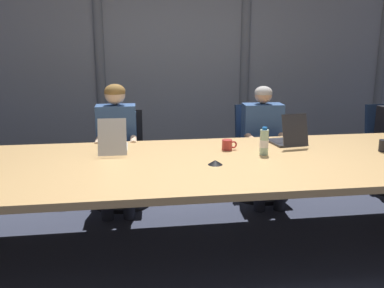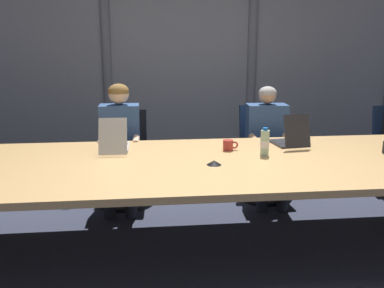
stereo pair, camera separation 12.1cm
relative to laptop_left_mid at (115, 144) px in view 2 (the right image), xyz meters
The scene contains 12 objects.
ground_plane 1.16m from the laptop_left_mid, 27.79° to the right, with size 14.86×14.86×0.00m, color #383D51.
conference_table 0.88m from the laptop_left_mid, 27.79° to the right, with size 5.19×1.48×0.72m.
curtain_backdrop 2.26m from the laptop_left_mid, 69.32° to the left, with size 7.43×0.17×2.93m.
laptop_left_mid is the anchor object (origin of this frame).
laptop_center 1.51m from the laptop_left_mid, ahead, with size 0.28×0.40×0.29m.
office_chair_left_mid 0.83m from the laptop_left_mid, 86.84° to the left, with size 0.60×0.60×0.92m.
office_chair_center 1.70m from the laptop_left_mid, 25.60° to the left, with size 0.60×0.60×0.96m.
person_left_mid 0.56m from the laptop_left_mid, 89.51° to the left, with size 0.39×0.55×1.22m.
person_center 1.58m from the laptop_left_mid, 20.56° to the left, with size 0.43×0.56×1.18m.
water_bottle_primary 1.24m from the laptop_left_mid, 13.40° to the right, with size 0.07×0.07×0.23m.
coffee_mug_far 0.95m from the laptop_left_mid, ahead, with size 0.13×0.09×0.09m.
conference_mic_left_side 0.92m from the laptop_left_mid, 33.97° to the right, with size 0.11×0.11×0.04m, color black.
Camera 2 is at (-0.48, -3.06, 1.61)m, focal length 39.24 mm.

